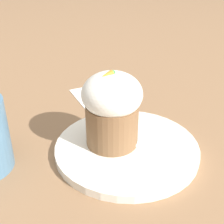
# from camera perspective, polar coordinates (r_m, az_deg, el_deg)

# --- Properties ---
(ground_plane) EXTENTS (4.00, 4.00, 0.00)m
(ground_plane) POSITION_cam_1_polar(r_m,az_deg,el_deg) (0.50, 2.70, -7.26)
(ground_plane) COLOR #846042
(dessert_plate) EXTENTS (0.23, 0.23, 0.01)m
(dessert_plate) POSITION_cam_1_polar(r_m,az_deg,el_deg) (0.50, 2.72, -6.65)
(dessert_plate) COLOR white
(dessert_plate) RESTS_ON ground_plane
(carrot_cake) EXTENTS (0.09, 0.09, 0.12)m
(carrot_cake) POSITION_cam_1_polar(r_m,az_deg,el_deg) (0.47, -0.00, 0.77)
(carrot_cake) COLOR brown
(carrot_cake) RESTS_ON dessert_plate
(spoon) EXTENTS (0.11, 0.09, 0.01)m
(spoon) POSITION_cam_1_polar(r_m,az_deg,el_deg) (0.50, 5.43, -5.35)
(spoon) COLOR #B7B7BC
(spoon) RESTS_ON dessert_plate
(paper_napkin) EXTENTS (0.14, 0.12, 0.00)m
(paper_napkin) POSITION_cam_1_polar(r_m,az_deg,el_deg) (0.69, -1.82, 3.35)
(paper_napkin) COLOR white
(paper_napkin) RESTS_ON ground_plane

